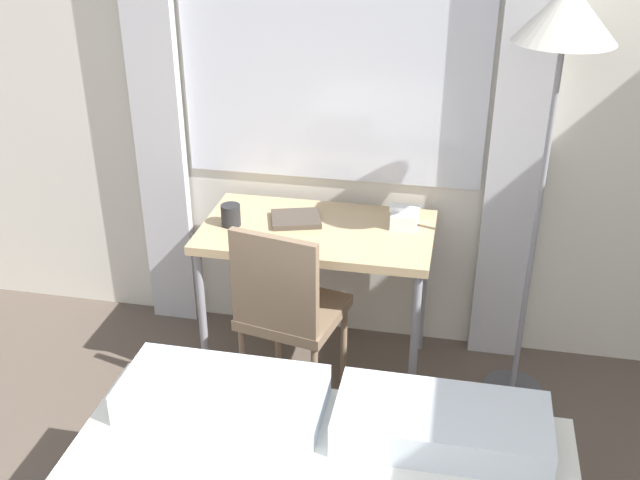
{
  "coord_description": "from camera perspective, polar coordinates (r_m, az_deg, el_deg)",
  "views": [
    {
      "loc": [
        0.43,
        0.03,
        2.22
      ],
      "look_at": [
        -0.08,
        2.55,
        0.9
      ],
      "focal_mm": 42.0,
      "sensor_mm": 36.0,
      "label": 1
    }
  ],
  "objects": [
    {
      "name": "standing_lamp",
      "position": [
        2.98,
        17.94,
        13.55
      ],
      "size": [
        0.38,
        0.38,
        1.83
      ],
      "color": "#4C4C51",
      "rests_on": "ground_plane"
    },
    {
      "name": "telephone",
      "position": [
        3.36,
        6.47,
        1.76
      ],
      "size": [
        0.13,
        0.14,
        0.09
      ],
      "color": "white",
      "rests_on": "desk"
    },
    {
      "name": "wall_back_with_window",
      "position": [
        3.43,
        3.56,
        12.45
      ],
      "size": [
        5.56,
        0.13,
        2.7
      ],
      "color": "silver",
      "rests_on": "ground_plane"
    },
    {
      "name": "desk",
      "position": [
        3.36,
        -0.22,
        -0.14
      ],
      "size": [
        1.03,
        0.58,
        0.75
      ],
      "color": "tan",
      "rests_on": "ground_plane"
    },
    {
      "name": "desk_chair",
      "position": [
        3.19,
        -2.53,
        -5.1
      ],
      "size": [
        0.47,
        0.47,
        0.91
      ],
      "rotation": [
        0.0,
        0.0,
        -0.21
      ],
      "color": "#8C7259",
      "rests_on": "ground_plane"
    },
    {
      "name": "mug",
      "position": [
        3.36,
        -6.81,
        1.9
      ],
      "size": [
        0.09,
        0.09,
        0.1
      ],
      "color": "#262628",
      "rests_on": "desk"
    },
    {
      "name": "book",
      "position": [
        3.38,
        -1.84,
        1.63
      ],
      "size": [
        0.26,
        0.24,
        0.02
      ],
      "rotation": [
        0.0,
        0.0,
        0.3
      ],
      "color": "#4C4238",
      "rests_on": "desk"
    }
  ]
}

